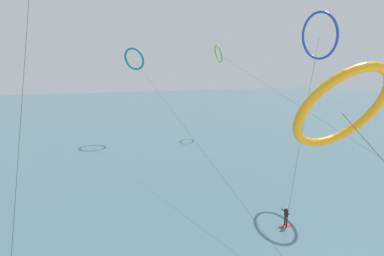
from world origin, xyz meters
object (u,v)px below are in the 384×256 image
object	(u,v)px
kite_lime	(219,54)
kite_teal	(134,59)
kite_amber	(342,109)
surfer_crimson	(286,218)
kite_cobalt	(319,36)

from	to	relation	value
kite_lime	kite_teal	size ratio (longest dim) A/B	0.96
kite_amber	kite_teal	world-z (taller)	kite_teal
kite_amber	kite_teal	size ratio (longest dim) A/B	0.26
kite_lime	surfer_crimson	bearing A→B (deg)	169.84
kite_lime	kite_amber	distance (m)	52.21
kite_amber	kite_cobalt	xyz separation A→B (m)	(15.30, 15.61, 5.24)
surfer_crimson	kite_teal	distance (m)	42.29
kite_lime	kite_cobalt	size ratio (longest dim) A/B	2.58
kite_amber	kite_cobalt	bearing A→B (deg)	-131.69
kite_lime	kite_cobalt	bearing A→B (deg)	-179.46
surfer_crimson	kite_teal	world-z (taller)	kite_teal
surfer_crimson	kite_cobalt	world-z (taller)	kite_cobalt
kite_lime	kite_cobalt	world-z (taller)	kite_cobalt
kite_lime	kite_amber	size ratio (longest dim) A/B	3.72
surfer_crimson	kite_lime	size ratio (longest dim) A/B	0.03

